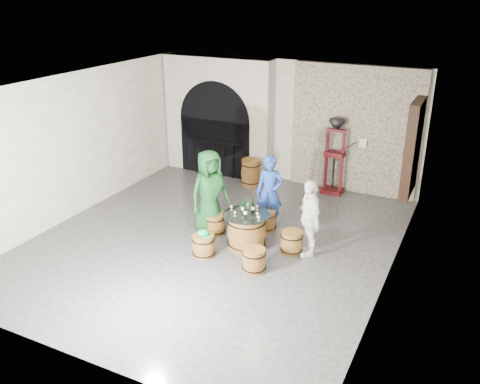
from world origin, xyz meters
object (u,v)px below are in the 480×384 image
at_px(barrel_stool_left, 214,224).
at_px(barrel_stool_near_left, 203,246).
at_px(wine_bottle_left, 243,207).
at_px(barrel_stool_far, 266,220).
at_px(person_green, 210,192).
at_px(wine_bottle_right, 253,206).
at_px(barrel_stool_right, 292,242).
at_px(wine_bottle_center, 245,211).
at_px(barrel_stool_near_right, 254,260).
at_px(person_blue, 270,192).
at_px(side_barrel, 251,172).
at_px(corking_press, 335,151).
at_px(person_white, 309,218).
at_px(barrel_table, 247,231).

relative_size(barrel_stool_left, barrel_stool_near_left, 1.00).
bearing_deg(wine_bottle_left, barrel_stool_far, 81.77).
xyz_separation_m(person_green, wine_bottle_right, (1.07, -0.16, -0.05)).
distance_m(barrel_stool_right, wine_bottle_center, 1.12).
distance_m(barrel_stool_near_right, barrel_stool_near_left, 1.12).
xyz_separation_m(person_green, person_blue, (1.03, 0.78, -0.10)).
distance_m(barrel_stool_near_left, person_blue, 1.96).
bearing_deg(side_barrel, barrel_stool_left, -80.24).
height_order(side_barrel, corking_press, corking_press).
xyz_separation_m(barrel_stool_near_left, wine_bottle_center, (0.64, 0.56, 0.64)).
xyz_separation_m(person_white, side_barrel, (-2.58, 2.89, -0.43)).
bearing_deg(barrel_stool_near_right, corking_press, 87.37).
bearing_deg(side_barrel, barrel_table, -66.49).
bearing_deg(barrel_stool_right, barrel_stool_near_right, -111.29).
relative_size(barrel_stool_far, wine_bottle_left, 1.39).
relative_size(side_barrel, corking_press, 0.37).
xyz_separation_m(barrel_stool_right, wine_bottle_left, (-0.99, -0.17, 0.64)).
bearing_deg(person_blue, wine_bottle_right, -100.86).
distance_m(barrel_stool_far, wine_bottle_center, 1.22).
relative_size(wine_bottle_right, corking_press, 0.17).
bearing_deg(wine_bottle_right, corking_press, 79.52).
xyz_separation_m(barrel_table, wine_bottle_right, (0.07, 0.13, 0.50)).
bearing_deg(person_blue, person_green, -156.16).
bearing_deg(person_green, barrel_stool_near_right, -95.84).
xyz_separation_m(barrel_stool_right, person_green, (-1.89, 0.08, 0.69)).
height_order(barrel_stool_far, wine_bottle_left, wine_bottle_left).
xyz_separation_m(barrel_stool_left, person_blue, (0.91, 0.81, 0.59)).
distance_m(barrel_stool_left, corking_press, 3.80).
xyz_separation_m(barrel_stool_right, side_barrel, (-2.27, 2.96, 0.13)).
relative_size(barrel_stool_far, person_blue, 0.28).
distance_m(barrel_stool_right, wine_bottle_right, 1.04).
height_order(barrel_table, barrel_stool_right, barrel_table).
distance_m(barrel_stool_right, side_barrel, 3.73).
height_order(barrel_stool_near_right, side_barrel, side_barrel).
bearing_deg(barrel_stool_right, barrel_stool_left, 178.43).
distance_m(barrel_table, person_green, 1.18).
xyz_separation_m(barrel_stool_far, person_blue, (0.01, 0.16, 0.59)).
height_order(person_green, side_barrel, person_green).
bearing_deg(barrel_stool_right, person_white, 13.19).
relative_size(barrel_stool_right, wine_bottle_right, 1.39).
height_order(barrel_table, person_white, person_white).
relative_size(barrel_stool_right, wine_bottle_left, 1.39).
distance_m(person_blue, wine_bottle_left, 1.04).
bearing_deg(barrel_stool_far, person_white, -28.42).
distance_m(person_white, wine_bottle_center, 1.24).
bearing_deg(barrel_stool_left, wine_bottle_center, -22.77).
bearing_deg(barrel_stool_near_right, barrel_stool_right, 68.71).
distance_m(barrel_stool_far, barrel_stool_near_right, 1.74).
distance_m(barrel_stool_near_left, person_green, 1.26).
height_order(barrel_stool_left, barrel_stool_near_right, same).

